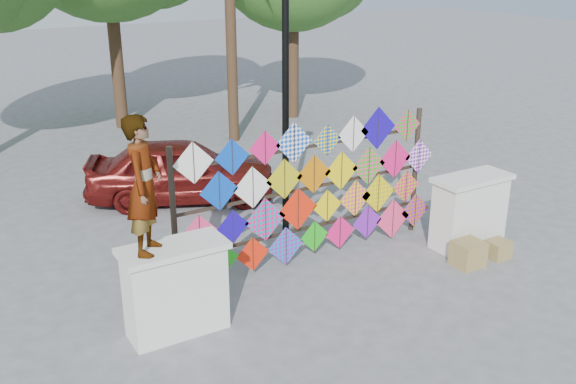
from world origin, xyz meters
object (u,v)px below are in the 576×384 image
object	(u,v)px
sedan	(182,170)
kite_rack	(317,190)
vendor_woman	(144,185)
lamppost	(285,86)

from	to	relation	value
sedan	kite_rack	bearing A→B (deg)	-142.34
kite_rack	sedan	size ratio (longest dim) A/B	1.28
kite_rack	vendor_woman	size ratio (longest dim) A/B	2.77
sedan	vendor_woman	bearing A→B (deg)	178.08
kite_rack	sedan	distance (m)	3.84
kite_rack	vendor_woman	world-z (taller)	vendor_woman
vendor_woman	sedan	bearing A→B (deg)	8.48
kite_rack	lamppost	bearing A→B (deg)	82.66
kite_rack	lamppost	distance (m)	1.96
vendor_woman	sedan	distance (m)	5.37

